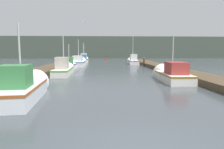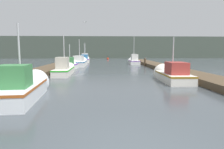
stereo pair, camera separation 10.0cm
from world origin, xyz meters
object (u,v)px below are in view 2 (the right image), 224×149
fishing_boat_0 (23,87)px  fishing_boat_1 (171,74)px  fishing_boat_6 (84,59)px  fishing_boat_3 (70,65)px  mooring_piling_0 (76,59)px  seagull_lead (85,22)px  fishing_boat_7 (85,59)px  fishing_boat_4 (80,62)px  mooring_piling_2 (145,62)px  fishing_boat_5 (134,61)px  fishing_boat_2 (65,69)px  channel_buoy (108,59)px

fishing_boat_0 → fishing_boat_1: bearing=24.3°
fishing_boat_1 → fishing_boat_6: bearing=110.9°
fishing_boat_3 → mooring_piling_0: bearing=97.7°
fishing_boat_3 → mooring_piling_0: 12.15m
fishing_boat_3 → fishing_boat_6: (0.37, 14.06, 0.02)m
seagull_lead → fishing_boat_7: bearing=132.1°
fishing_boat_4 → fishing_boat_7: size_ratio=1.34×
fishing_boat_3 → mooring_piling_0: fishing_boat_3 is taller
fishing_boat_4 → mooring_piling_2: fishing_boat_4 is taller
fishing_boat_4 → fishing_boat_5: 8.92m
fishing_boat_2 → fishing_boat_6: (0.07, 18.93, 0.01)m
fishing_boat_0 → mooring_piling_2: fishing_boat_0 is taller
fishing_boat_0 → fishing_boat_7: (-0.01, 32.68, -0.02)m
fishing_boat_6 → channel_buoy: 12.02m
fishing_boat_4 → fishing_boat_7: 13.28m
mooring_piling_2 → channel_buoy: mooring_piling_2 is taller
fishing_boat_0 → fishing_boat_6: 28.09m
fishing_boat_3 → fishing_boat_6: bearing=92.0°
fishing_boat_0 → fishing_boat_6: size_ratio=0.97×
fishing_boat_7 → seagull_lead: bearing=-85.9°
fishing_boat_6 → fishing_boat_2: bearing=-95.0°
fishing_boat_4 → seagull_lead: 7.55m
fishing_boat_6 → seagull_lead: 15.21m
mooring_piling_0 → fishing_boat_3: bearing=-85.8°
fishing_boat_7 → fishing_boat_5: bearing=-49.6°
fishing_boat_1 → fishing_boat_3: size_ratio=1.02×
seagull_lead → fishing_boat_6: bearing=132.8°
fishing_boat_4 → fishing_boat_0: bearing=-91.1°
channel_buoy → seagull_lead: (-3.19, -25.46, 5.12)m
fishing_boat_1 → fishing_boat_3: fishing_boat_1 is taller
fishing_boat_4 → mooring_piling_2: size_ratio=5.54×
fishing_boat_7 → channel_buoy: (4.84, 6.50, -0.32)m
mooring_piling_2 → seagull_lead: 9.97m
mooring_piling_0 → channel_buoy: size_ratio=1.18×
fishing_boat_6 → mooring_piling_0: bearing=-127.9°
fishing_boat_4 → mooring_piling_2: bearing=-9.5°
fishing_boat_4 → mooring_piling_0: 6.89m
fishing_boat_6 → channel_buoy: bearing=62.7°
mooring_piling_0 → fishing_boat_5: bearing=-18.7°
mooring_piling_2 → seagull_lead: size_ratio=2.27×
mooring_piling_0 → mooring_piling_2: (10.43, -8.25, -0.03)m
fishing_boat_1 → mooring_piling_0: 23.42m
fishing_boat_4 → fishing_boat_6: (-0.15, 8.68, 0.01)m
fishing_boat_3 → channel_buoy: size_ratio=4.51×
fishing_boat_5 → seagull_lead: seagull_lead is taller
fishing_boat_0 → channel_buoy: bearing=78.1°
channel_buoy → fishing_boat_0: bearing=-97.0°
fishing_boat_5 → fishing_boat_7: fishing_boat_5 is taller
fishing_boat_3 → fishing_boat_7: 18.65m
fishing_boat_3 → fishing_boat_4: fishing_boat_4 is taller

